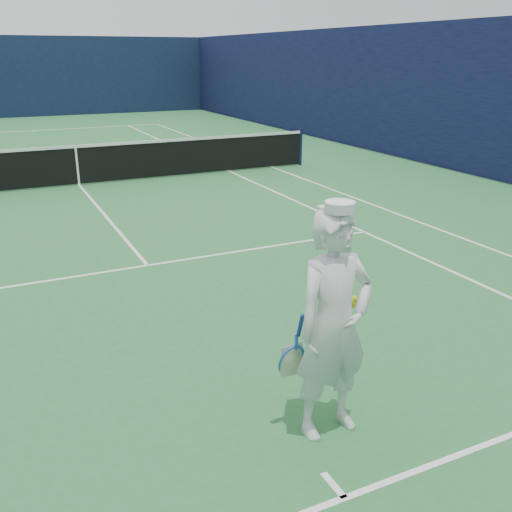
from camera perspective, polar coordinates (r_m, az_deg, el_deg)
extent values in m
plane|color=#296C37|center=(15.14, -17.25, 6.77)|extent=(80.00, 80.00, 0.00)
cube|color=white|center=(26.81, -21.39, 11.59)|extent=(11.03, 0.06, 0.01)
cube|color=white|center=(4.67, 8.84, -22.82)|extent=(11.03, 0.06, 0.01)
cube|color=white|center=(16.79, 1.70, 8.85)|extent=(0.06, 23.83, 0.01)
cube|color=white|center=(16.22, -2.66, 8.45)|extent=(0.06, 23.77, 0.01)
cube|color=white|center=(21.40, -20.03, 10.03)|extent=(8.23, 0.06, 0.01)
cube|color=white|center=(9.08, -10.80, -0.94)|extent=(8.23, 0.06, 0.01)
cube|color=white|center=(15.14, -17.25, 6.79)|extent=(0.06, 12.80, 0.01)
cube|color=white|center=(26.67, -21.36, 11.56)|extent=(0.06, 0.30, 0.01)
cube|color=white|center=(4.76, 7.76, -21.77)|extent=(0.06, 0.30, 0.01)
cube|color=#0E1833|center=(32.75, -22.85, 16.17)|extent=(20.12, 0.12, 4.00)
cube|color=#10133B|center=(19.02, 14.43, 15.60)|extent=(0.12, 36.12, 4.00)
cylinder|color=#141E4C|center=(17.13, 4.48, 10.82)|extent=(0.09, 0.09, 1.07)
cube|color=black|center=(15.04, -17.44, 8.63)|extent=(12.79, 0.02, 0.92)
cube|color=white|center=(14.97, -17.63, 10.39)|extent=(12.79, 0.04, 0.07)
cube|color=white|center=(15.05, -17.43, 8.52)|extent=(0.05, 0.03, 0.94)
imported|color=white|center=(4.81, 7.79, -6.96)|extent=(0.76, 0.53, 2.00)
cylinder|color=white|center=(4.45, 8.39, 4.91)|extent=(0.24, 0.24, 0.08)
cube|color=white|center=(4.55, 7.37, 4.92)|extent=(0.19, 0.11, 0.02)
cylinder|color=navy|center=(4.70, 4.46, -6.93)|extent=(0.04, 0.09, 0.22)
cube|color=#2058B2|center=(4.82, 4.05, -8.57)|extent=(0.02, 0.02, 0.14)
torus|color=#2058B2|center=(4.97, 3.57, -10.38)|extent=(0.30, 0.12, 0.29)
cube|color=beige|center=(4.97, 3.57, -10.38)|extent=(0.22, 0.02, 0.30)
sphere|color=#C5CA16|center=(4.98, 9.55, -4.79)|extent=(0.07, 0.07, 0.07)
sphere|color=#C5CA16|center=(5.01, 9.83, -4.28)|extent=(0.07, 0.07, 0.07)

